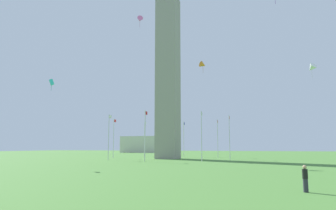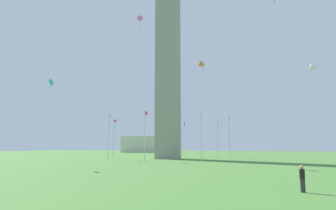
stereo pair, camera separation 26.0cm
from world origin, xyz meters
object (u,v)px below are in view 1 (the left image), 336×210
at_px(flagpole_se, 109,135).
at_px(kite_white_delta, 312,68).
at_px(obelisk_monument, 168,65).
at_px(kite_orange_delta, 203,65).
at_px(kite_cyan_box, 52,82).
at_px(person_black_shirt, 305,179).
at_px(flagpole_nw, 218,137).
at_px(flagpole_ne, 145,138).
at_px(kite_pink_delta, 140,19).
at_px(flagpole_n, 184,138).
at_px(distant_building, 145,144).
at_px(flagpole_w, 229,135).
at_px(flagpole_sw, 202,134).
at_px(flagpole_s, 145,134).
at_px(flagpole_e, 114,137).

distance_m(flagpole_se, kite_white_delta, 42.21).
xyz_separation_m(obelisk_monument, kite_orange_delta, (-6.92, -9.70, -2.63)).
xyz_separation_m(obelisk_monument, flagpole_se, (-9.73, 9.78, -16.69)).
distance_m(kite_orange_delta, kite_cyan_box, 30.23).
relative_size(obelisk_monument, person_black_shirt, 27.04).
relative_size(flagpole_nw, kite_cyan_box, 5.44).
distance_m(flagpole_ne, kite_pink_delta, 32.41).
bearing_deg(kite_white_delta, person_black_shirt, 171.15).
height_order(flagpole_n, distant_building, flagpole_n).
bearing_deg(flagpole_n, obelisk_monument, 180.00).
relative_size(flagpole_ne, flagpole_w, 1.00).
height_order(flagpole_w, distant_building, flagpole_w).
bearing_deg(distant_building, flagpole_sw, -151.18).
relative_size(flagpole_n, flagpole_sw, 1.00).
distance_m(flagpole_s, kite_pink_delta, 23.90).
height_order(kite_cyan_box, distant_building, kite_cyan_box).
height_order(obelisk_monument, flagpole_sw, obelisk_monument).
xyz_separation_m(obelisk_monument, flagpole_w, (0.05, -13.84, -16.69)).
relative_size(obelisk_monument, kite_pink_delta, 18.27).
xyz_separation_m(flagpole_ne, person_black_shirt, (-55.81, -33.39, -4.32)).
bearing_deg(flagpole_w, flagpole_n, 45.00).
bearing_deg(flagpole_e, flagpole_sw, -112.50).
bearing_deg(kite_cyan_box, flagpole_se, 5.28).
height_order(flagpole_se, kite_white_delta, kite_white_delta).
relative_size(flagpole_ne, flagpole_nw, 1.00).
relative_size(flagpole_sw, flagpole_nw, 1.00).
xyz_separation_m(flagpole_nw, kite_cyan_box, (-40.29, 17.65, 6.85)).
distance_m(person_black_shirt, kite_cyan_box, 36.83).
xyz_separation_m(flagpole_n, flagpole_nw, (-4.05, -9.78, 0.00)).
xyz_separation_m(flagpole_n, distant_building, (55.24, 33.60, -1.43)).
bearing_deg(flagpole_se, flagpole_e, 22.50).
bearing_deg(flagpole_se, kite_cyan_box, -174.72).
relative_size(kite_orange_delta, distant_building, 0.14).
distance_m(flagpole_n, flagpole_e, 19.57).
height_order(flagpole_nw, distant_building, flagpole_nw).
xyz_separation_m(obelisk_monument, flagpole_s, (-13.78, 0.00, -16.69)).
height_order(flagpole_se, person_black_shirt, flagpole_se).
height_order(flagpole_ne, person_black_shirt, flagpole_ne).
relative_size(flagpole_s, person_black_shirt, 5.85).
distance_m(flagpole_s, kite_white_delta, 34.04).
height_order(flagpole_ne, flagpole_sw, same).
height_order(kite_orange_delta, kite_pink_delta, kite_pink_delta).
height_order(flagpole_se, flagpole_sw, same).
distance_m(flagpole_ne, flagpole_se, 19.57).
height_order(flagpole_sw, kite_orange_delta, kite_orange_delta).
height_order(person_black_shirt, kite_orange_delta, kite_orange_delta).
bearing_deg(flagpole_sw, flagpole_se, 90.00).
distance_m(flagpole_s, flagpole_w, 19.57).
xyz_separation_m(flagpole_sw, kite_orange_delta, (2.81, 0.09, 14.06)).
xyz_separation_m(flagpole_n, kite_cyan_box, (-44.34, 7.87, 6.85)).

